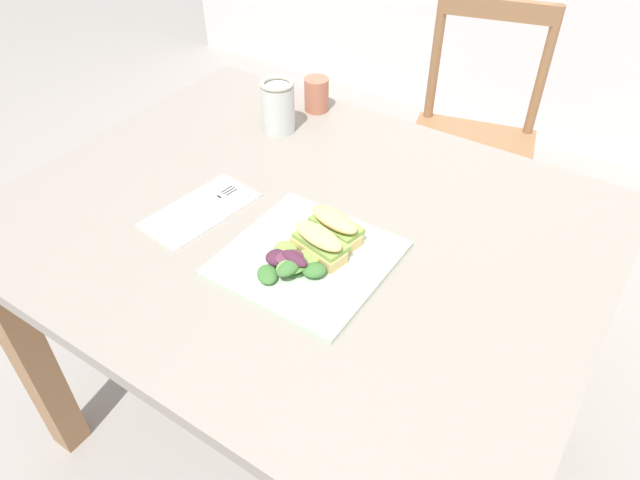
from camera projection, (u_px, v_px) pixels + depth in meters
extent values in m
plane|color=gray|center=(320.00, 479.00, 1.50)|extent=(8.64, 8.64, 0.00)
cube|color=gray|center=(299.00, 222.00, 1.15)|extent=(1.16, 0.92, 0.03)
cube|color=#8E6642|center=(31.00, 356.00, 1.36)|extent=(0.07, 0.07, 0.71)
cube|color=#8E6642|center=(241.00, 194.00, 1.85)|extent=(0.07, 0.07, 0.71)
cube|color=#8E6642|center=(562.00, 328.00, 1.42)|extent=(0.07, 0.07, 0.71)
cylinder|color=#8E6642|center=(399.00, 226.00, 1.95)|extent=(0.03, 0.03, 0.43)
cylinder|color=#8E6642|center=(502.00, 248.00, 1.86)|extent=(0.03, 0.03, 0.43)
cylinder|color=#8E6642|center=(420.00, 173.00, 2.19)|extent=(0.03, 0.03, 0.43)
cylinder|color=#8E6642|center=(512.00, 190.00, 2.10)|extent=(0.03, 0.03, 0.43)
cube|color=#8E6642|center=(468.00, 152.00, 1.88)|extent=(0.49, 0.49, 0.02)
cylinder|color=#8E6642|center=(436.00, 58.00, 1.91)|extent=(0.03, 0.03, 0.42)
cylinder|color=#8E6642|center=(543.00, 73.00, 1.82)|extent=(0.03, 0.03, 0.42)
cube|color=#8E6642|center=(499.00, 9.00, 1.75)|extent=(0.36, 0.12, 0.06)
cube|color=beige|center=(308.00, 258.00, 1.04)|extent=(0.28, 0.28, 0.01)
cube|color=#DBB270|center=(319.00, 250.00, 1.03)|extent=(0.11, 0.06, 0.02)
cube|color=#84A84C|center=(321.00, 242.00, 1.02)|extent=(0.11, 0.07, 0.01)
ellipsoid|color=#DBB270|center=(318.00, 236.00, 1.01)|extent=(0.11, 0.07, 0.02)
cube|color=#DBB270|center=(334.00, 233.00, 1.07)|extent=(0.11, 0.06, 0.02)
cube|color=#84A84C|center=(336.00, 225.00, 1.06)|extent=(0.11, 0.07, 0.01)
ellipsoid|color=#DBB270|center=(334.00, 219.00, 1.05)|extent=(0.11, 0.07, 0.02)
ellipsoid|color=#3D7033|center=(296.00, 269.00, 1.00)|extent=(0.05, 0.05, 0.01)
ellipsoid|color=#84A84C|center=(286.00, 253.00, 1.02)|extent=(0.05, 0.03, 0.02)
ellipsoid|color=#518438|center=(289.00, 257.00, 1.02)|extent=(0.05, 0.05, 0.02)
ellipsoid|color=#4C2338|center=(295.00, 258.00, 0.99)|extent=(0.06, 0.03, 0.02)
ellipsoid|color=#6B9E47|center=(287.00, 267.00, 0.98)|extent=(0.04, 0.04, 0.02)
ellipsoid|color=#84A84C|center=(285.00, 250.00, 1.03)|extent=(0.05, 0.04, 0.02)
ellipsoid|color=#4C2338|center=(278.00, 258.00, 1.01)|extent=(0.06, 0.06, 0.02)
ellipsoid|color=#84A84C|center=(307.00, 259.00, 1.01)|extent=(0.05, 0.07, 0.01)
ellipsoid|color=#518438|center=(296.00, 264.00, 0.99)|extent=(0.05, 0.07, 0.01)
ellipsoid|color=#3D7033|center=(288.00, 268.00, 0.98)|extent=(0.04, 0.05, 0.02)
ellipsoid|color=#602D47|center=(289.00, 257.00, 1.00)|extent=(0.06, 0.06, 0.01)
ellipsoid|color=#3D7033|center=(315.00, 271.00, 0.99)|extent=(0.06, 0.05, 0.02)
ellipsoid|color=#3D7033|center=(267.00, 275.00, 0.99)|extent=(0.06, 0.06, 0.02)
cube|color=white|center=(201.00, 210.00, 1.15)|extent=(0.14, 0.24, 0.00)
cube|color=silver|center=(192.00, 214.00, 1.14)|extent=(0.03, 0.14, 0.00)
cube|color=silver|center=(227.00, 193.00, 1.19)|extent=(0.03, 0.05, 0.00)
cube|color=#38383D|center=(232.00, 192.00, 1.19)|extent=(0.01, 0.03, 0.00)
cube|color=#38383D|center=(229.00, 191.00, 1.19)|extent=(0.01, 0.03, 0.00)
cube|color=#38383D|center=(227.00, 189.00, 1.20)|extent=(0.01, 0.03, 0.00)
cylinder|color=gold|center=(278.00, 113.00, 1.37)|extent=(0.07, 0.07, 0.09)
cylinder|color=silver|center=(278.00, 108.00, 1.36)|extent=(0.08, 0.08, 0.11)
torus|color=#B7B29E|center=(277.00, 83.00, 1.32)|extent=(0.08, 0.08, 0.01)
cylinder|color=#B2664C|center=(317.00, 94.00, 1.45)|extent=(0.06, 0.06, 0.08)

